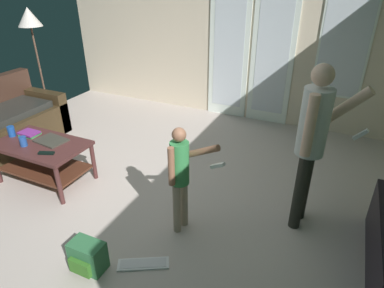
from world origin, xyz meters
name	(u,v)px	position (x,y,z in m)	size (l,w,h in m)	color
ground_plane	(136,196)	(0.00, 0.00, -0.01)	(5.84, 5.51, 0.02)	#BDAFA6
wall_back_with_doors	(229,33)	(0.08, 2.72, 1.36)	(5.84, 0.09, 2.80)	beige
coffee_table	(43,154)	(-1.13, -0.18, 0.36)	(1.05, 0.62, 0.50)	#4A2625
person_adult	(313,136)	(1.72, 0.32, 0.96)	(0.57, 0.43, 1.60)	#2A2A23
person_child	(181,172)	(0.70, -0.25, 0.65)	(0.50, 0.29, 1.08)	tan
floor_lamp	(30,23)	(-2.62, 1.31, 1.53)	(0.36, 0.36, 1.76)	#36352A
backpack	(88,257)	(0.22, -1.03, 0.13)	(0.29, 0.22, 0.27)	#306B41
loose_keyboard	(143,264)	(0.61, -0.81, 0.01)	(0.45, 0.33, 0.02)	white
laptop_closed	(51,140)	(-1.05, -0.09, 0.51)	(0.34, 0.25, 0.02)	#3B3931
cup_near_edge	(23,141)	(-1.24, -0.30, 0.56)	(0.08, 0.08, 0.11)	#224996
cup_by_laptop	(11,131)	(-1.57, -0.18, 0.56)	(0.08, 0.08, 0.12)	#19479D
tv_remote_black	(46,153)	(-0.87, -0.33, 0.51)	(0.17, 0.05, 0.02)	black
book_stack	(29,134)	(-1.40, -0.08, 0.53)	(0.22, 0.18, 0.05)	#3E9551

